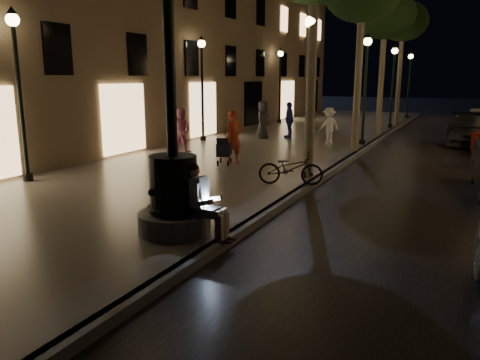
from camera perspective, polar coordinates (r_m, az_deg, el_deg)
The scene contains 23 objects.
ground at distance 20.81m, azimuth 14.86°, elevation 3.32°, with size 120.00×120.00×0.00m, color black.
cobble_lane at distance 20.46m, azimuth 23.13°, elevation 2.62°, with size 6.00×45.00×0.02m, color black.
promenade at distance 21.90m, azimuth 4.55°, elevation 4.39°, with size 8.00×45.00×0.20m, color slate.
curb_strip at distance 20.80m, azimuth 14.88°, elevation 3.59°, with size 0.25×45.00×0.20m, color #59595B.
fountain_lamppost at distance 8.92m, azimuth -8.12°, elevation -0.11°, with size 1.40×1.40×5.21m.
seated_man_laptop at distance 8.66m, azimuth -4.69°, elevation -2.31°, with size 1.03×0.35×1.40m.
tree_third at distance 25.73m, azimuth 17.29°, elevation 18.56°, with size 3.00×3.00×7.20m.
tree_far at distance 31.65m, azimuth 19.26°, elevation 17.70°, with size 3.00×3.00×7.50m.
lamp_curb_a at distance 13.86m, azimuth 8.49°, elevation 12.70°, with size 0.36×0.36×4.81m.
lamp_curb_b at distance 21.62m, azimuth 15.09°, elevation 12.25°, with size 0.36×0.36×4.81m.
lamp_curb_c at distance 29.50m, azimuth 18.17°, elevation 11.98°, with size 0.36×0.36×4.81m.
lamp_curb_d at distance 37.44m, azimuth 19.94°, elevation 11.81°, with size 0.36×0.36×4.81m.
lamp_left_a at distance 14.58m, azimuth -25.46°, elevation 11.65°, with size 0.36×0.36×4.81m.
lamp_left_b at distance 22.28m, azimuth -4.65°, elevation 12.61°, with size 0.36×0.36×4.81m.
lamp_left_c at distance 31.31m, azimuth 4.91°, elevation 12.52°, with size 0.36×0.36×4.81m.
stroller at distance 15.99m, azimuth -1.95°, elevation 3.75°, with size 0.64×1.04×1.05m.
car_rear at distance 25.07m, azimuth 26.18°, elevation 5.60°, with size 2.01×4.94×1.43m, color #2C2B30.
pedestrian_red at distance 16.23m, azimuth -0.75°, elevation 5.26°, with size 0.67×0.44×1.83m, color #C74327.
pedestrian_pink at distance 18.75m, azimuth -7.24°, elevation 6.01°, with size 0.86×0.67×1.76m, color pink.
pedestrian_white at distance 21.63m, azimuth 10.78°, elevation 6.55°, with size 1.05×0.60×1.63m, color white.
pedestrian_blue at distance 23.46m, azimuth 6.00°, elevation 7.31°, with size 1.03×0.43×1.77m, color navy.
pedestrian_dark at distance 23.07m, azimuth 2.78°, elevation 7.37°, with size 0.90×0.59×1.85m, color #313035.
bicycle at distance 13.04m, azimuth 6.19°, elevation 1.44°, with size 0.62×1.78×0.94m, color black.
Camera 1 is at (3.91, -5.20, 3.12)m, focal length 35.00 mm.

